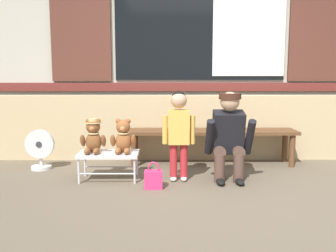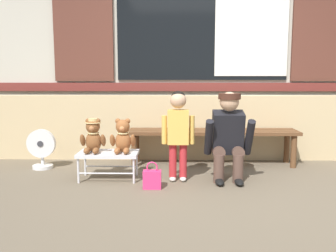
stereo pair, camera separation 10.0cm
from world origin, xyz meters
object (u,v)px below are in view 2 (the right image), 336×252
at_px(small_display_bench, 108,155).
at_px(adult_crouching, 229,136).
at_px(teddy_bear_with_hat, 93,136).
at_px(handbag_on_ground, 152,179).
at_px(teddy_bear_plain, 123,137).
at_px(wooden_bench_long, 213,135).
at_px(child_standing, 178,126).
at_px(floor_fan, 42,149).

height_order(small_display_bench, adult_crouching, adult_crouching).
height_order(teddy_bear_with_hat, adult_crouching, adult_crouching).
bearing_deg(handbag_on_ground, small_display_bench, 147.40).
bearing_deg(small_display_bench, teddy_bear_plain, 0.51).
xyz_separation_m(teddy_bear_with_hat, adult_crouching, (1.45, -0.03, 0.01)).
distance_m(wooden_bench_long, adult_crouching, 0.72).
relative_size(adult_crouching, handbag_on_ground, 3.49).
distance_m(wooden_bench_long, teddy_bear_plain, 1.24).
xyz_separation_m(teddy_bear_with_hat, handbag_on_ground, (0.65, -0.32, -0.38)).
xyz_separation_m(wooden_bench_long, adult_crouching, (0.10, -0.71, 0.11)).
bearing_deg(small_display_bench, child_standing, -2.87).
bearing_deg(wooden_bench_long, handbag_on_ground, -125.09).
relative_size(teddy_bear_with_hat, floor_fan, 0.76).
xyz_separation_m(handbag_on_ground, floor_fan, (-1.37, 0.76, 0.14)).
xyz_separation_m(small_display_bench, adult_crouching, (1.29, -0.03, 0.21)).
bearing_deg(handbag_on_ground, wooden_bench_long, 54.91).
relative_size(child_standing, adult_crouching, 1.01).
bearing_deg(floor_fan, child_standing, -16.34).
height_order(wooden_bench_long, child_standing, child_standing).
height_order(handbag_on_ground, floor_fan, floor_fan).
relative_size(child_standing, floor_fan, 2.00).
height_order(adult_crouching, handbag_on_ground, adult_crouching).
relative_size(wooden_bench_long, adult_crouching, 2.21).
bearing_deg(wooden_bench_long, teddy_bear_plain, -146.58).
height_order(small_display_bench, teddy_bear_plain, teddy_bear_plain).
xyz_separation_m(teddy_bear_with_hat, teddy_bear_plain, (0.32, -0.00, -0.01)).
bearing_deg(child_standing, handbag_on_ground, -133.15).
bearing_deg(teddy_bear_plain, wooden_bench_long, 33.42).
relative_size(small_display_bench, child_standing, 0.67).
xyz_separation_m(teddy_bear_plain, floor_fan, (-1.04, 0.44, -0.23)).
height_order(child_standing, floor_fan, child_standing).
xyz_separation_m(teddy_bear_plain, adult_crouching, (1.13, -0.03, 0.02)).
height_order(small_display_bench, child_standing, child_standing).
bearing_deg(small_display_bench, wooden_bench_long, 29.78).
bearing_deg(floor_fan, small_display_bench, -26.54).
distance_m(wooden_bench_long, child_standing, 0.87).
bearing_deg(floor_fan, teddy_bear_with_hat, -31.26).
bearing_deg(teddy_bear_plain, handbag_on_ground, -43.63).
distance_m(teddy_bear_with_hat, child_standing, 0.92).
distance_m(small_display_bench, floor_fan, 0.99).
height_order(child_standing, adult_crouching, child_standing).
xyz_separation_m(wooden_bench_long, teddy_bear_plain, (-1.03, -0.68, 0.09)).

